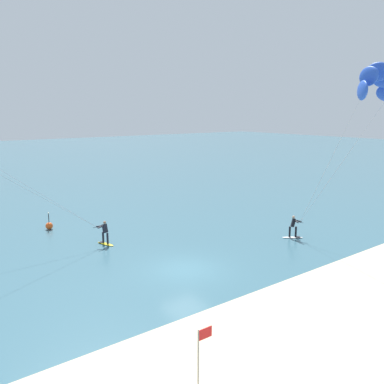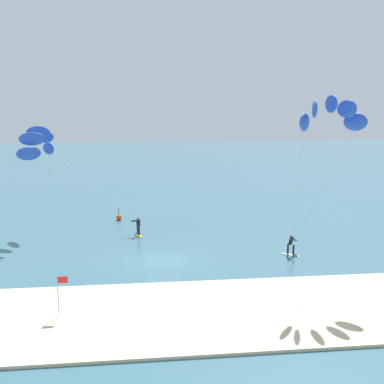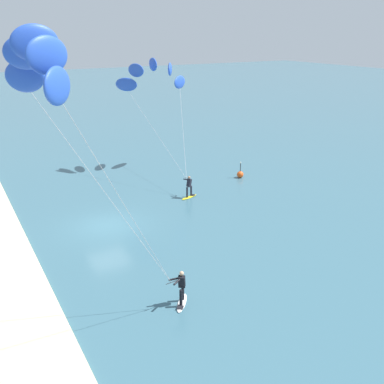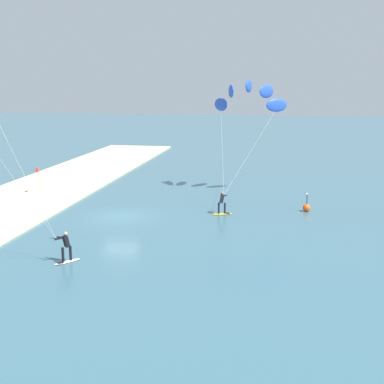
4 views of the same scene
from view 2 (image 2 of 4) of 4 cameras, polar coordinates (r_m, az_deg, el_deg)
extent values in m
plane|color=#386070|center=(34.87, -3.60, -8.33)|extent=(240.00, 240.00, 0.00)
cube|color=beige|center=(26.19, -2.52, -14.66)|extent=(80.00, 9.06, 0.16)
ellipsoid|color=white|center=(36.73, 11.92, -7.50)|extent=(1.39, 1.22, 0.08)
cube|color=black|center=(36.58, 12.53, -7.51)|extent=(0.40, 0.40, 0.02)
cylinder|color=black|center=(36.68, 11.62, -6.81)|extent=(0.14, 0.14, 0.78)
cylinder|color=black|center=(36.53, 12.27, -6.90)|extent=(0.14, 0.14, 0.78)
cube|color=black|center=(36.41, 11.99, -5.82)|extent=(0.44, 0.43, 0.63)
sphere|color=tan|center=(36.29, 12.01, -5.18)|extent=(0.20, 0.20, 0.20)
cylinder|color=black|center=(35.88, 12.34, -5.82)|extent=(0.08, 0.55, 0.03)
cylinder|color=black|center=(36.16, 12.33, -5.65)|extent=(0.35, 0.58, 0.15)
cylinder|color=black|center=(36.07, 12.01, -5.67)|extent=(0.26, 0.60, 0.15)
ellipsoid|color=blue|center=(29.59, 13.57, 8.27)|extent=(1.20, 1.34, 1.10)
ellipsoid|color=blue|center=(29.85, 14.74, 9.77)|extent=(0.76, 1.51, 1.10)
ellipsoid|color=blue|center=(30.33, 16.62, 10.27)|extent=(0.44, 1.50, 1.10)
ellipsoid|color=blue|center=(30.84, 18.38, 9.59)|extent=(0.96, 1.46, 1.10)
ellipsoid|color=blue|center=(31.16, 19.31, 8.07)|extent=(1.34, 1.20, 1.10)
cylinder|color=#B2B2B7|center=(32.51, 12.88, 0.28)|extent=(1.33, 4.79, 8.62)
cylinder|color=#B2B2B7|center=(33.24, 15.56, 0.38)|extent=(2.10, 4.51, 8.62)
ellipsoid|color=yellow|center=(41.52, -6.54, -5.26)|extent=(0.80, 1.54, 0.08)
cube|color=black|center=(41.89, -6.72, -5.05)|extent=(0.36, 0.35, 0.02)
cylinder|color=black|center=(41.21, -6.46, -4.76)|extent=(0.14, 0.14, 0.78)
cylinder|color=black|center=(41.61, -6.65, -4.61)|extent=(0.14, 0.14, 0.78)
cube|color=black|center=(41.24, -6.57, -3.76)|extent=(0.38, 0.40, 0.63)
sphere|color=#9E7051|center=(41.14, -6.59, -3.19)|extent=(0.20, 0.20, 0.20)
cylinder|color=black|center=(41.29, -7.34, -3.54)|extent=(0.55, 0.11, 0.03)
cylinder|color=black|center=(41.13, -6.98, -3.54)|extent=(0.61, 0.23, 0.15)
cylinder|color=black|center=(41.34, -6.94, -3.47)|extent=(0.57, 0.38, 0.15)
ellipsoid|color=blue|center=(44.50, -17.11, 5.11)|extent=(1.49, 1.85, 1.10)
ellipsoid|color=blue|center=(43.59, -17.56, 6.46)|extent=(1.94, 1.33, 1.10)
ellipsoid|color=blue|center=(42.16, -18.26, 6.90)|extent=(2.09, 0.62, 1.10)
ellipsoid|color=blue|center=(40.78, -18.94, 6.15)|extent=(2.08, 0.82, 1.10)
ellipsoid|color=blue|center=(40.05, -19.29, 4.46)|extent=(1.85, 1.49, 1.10)
cylinder|color=#B2B2B7|center=(42.64, -12.39, 0.75)|extent=(7.44, 3.51, 5.85)
cylinder|color=#B2B2B7|center=(40.37, -13.21, 0.19)|extent=(8.13, 1.23, 5.85)
sphere|color=#EA5119|center=(47.36, -8.89, -3.07)|extent=(0.56, 0.56, 0.56)
cylinder|color=#262628|center=(47.22, -8.91, -2.32)|extent=(0.06, 0.06, 0.70)
sphere|color=#F2F2CC|center=(47.13, -8.92, -1.84)|extent=(0.12, 0.12, 0.12)
cylinder|color=gray|center=(26.41, -16.02, -12.06)|extent=(0.05, 0.05, 2.20)
cube|color=red|center=(26.04, -15.50, -10.27)|extent=(0.52, 0.03, 0.36)
camera|label=1|loc=(19.03, -43.80, 1.20)|focal=37.83mm
camera|label=3|loc=(36.31, 40.16, 8.79)|focal=40.71mm
camera|label=4|loc=(56.92, 33.11, 6.78)|focal=49.01mm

